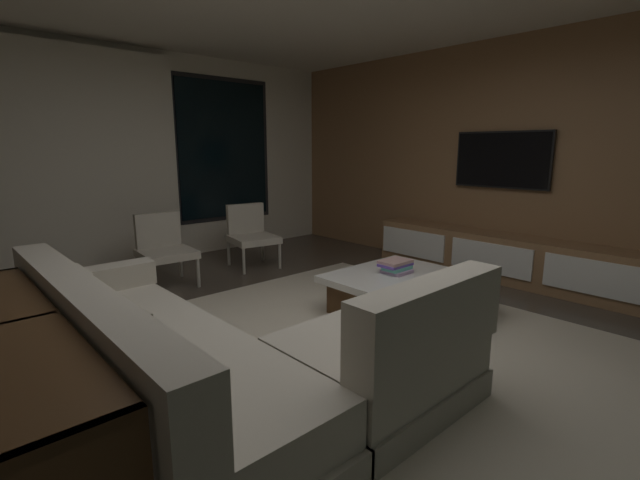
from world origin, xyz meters
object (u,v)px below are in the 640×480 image
object	(u,v)px
accent_chair_by_curtain	(164,246)
media_console	(503,258)
console_table_behind_couch	(17,389)
accent_chair_near_window	(250,232)
book_stack_on_coffee_table	(396,266)
mounted_tv	(502,160)
sectional_couch	(215,362)
coffee_table	(405,295)

from	to	relation	value
accent_chair_by_curtain	media_console	distance (m)	3.80
accent_chair_by_curtain	console_table_behind_couch	size ratio (longest dim) A/B	0.37
accent_chair_near_window	book_stack_on_coffee_table	bearing A→B (deg)	-87.85
accent_chair_near_window	accent_chair_by_curtain	world-z (taller)	same
mounted_tv	console_table_behind_couch	world-z (taller)	mounted_tv
sectional_couch	media_console	size ratio (longest dim) A/B	0.81
media_console	mounted_tv	size ratio (longest dim) A/B	2.78
accent_chair_near_window	media_console	xyz separation A→B (m)	(1.76, -2.48, -0.18)
accent_chair_by_curtain	coffee_table	bearing A→B (deg)	-63.28
coffee_table	accent_chair_by_curtain	size ratio (longest dim) A/B	1.49
accent_chair_by_curtain	media_console	xyz separation A→B (m)	(2.91, -2.45, -0.18)
coffee_table	console_table_behind_couch	xyz separation A→B (m)	(-2.91, -0.03, 0.23)
sectional_couch	book_stack_on_coffee_table	bearing A→B (deg)	8.60
coffee_table	book_stack_on_coffee_table	bearing A→B (deg)	74.03
book_stack_on_coffee_table	console_table_behind_couch	distance (m)	2.96
console_table_behind_couch	book_stack_on_coffee_table	bearing A→B (deg)	3.45
accent_chair_near_window	console_table_behind_couch	size ratio (longest dim) A/B	0.37
accent_chair_near_window	console_table_behind_couch	world-z (taller)	accent_chair_near_window
sectional_couch	accent_chair_near_window	bearing A→B (deg)	52.70
sectional_couch	accent_chair_by_curtain	bearing A→B (deg)	72.44
sectional_couch	accent_chair_near_window	distance (m)	3.22
accent_chair_near_window	mounted_tv	bearing A→B (deg)	-49.66
book_stack_on_coffee_table	accent_chair_near_window	distance (m)	2.26
accent_chair_near_window	sectional_couch	bearing A→B (deg)	-127.30
media_console	mounted_tv	world-z (taller)	mounted_tv
coffee_table	accent_chair_near_window	xyz separation A→B (m)	(-0.04, 2.40, 0.25)
book_stack_on_coffee_table	console_table_behind_couch	bearing A→B (deg)	-176.55
accent_chair_near_window	coffee_table	bearing A→B (deg)	-89.00
console_table_behind_couch	sectional_couch	bearing A→B (deg)	-8.11
accent_chair_near_window	accent_chair_by_curtain	distance (m)	1.15
sectional_couch	accent_chair_near_window	size ratio (longest dim) A/B	3.21
coffee_table	mounted_tv	world-z (taller)	mounted_tv
accent_chair_near_window	console_table_behind_couch	xyz separation A→B (m)	(-2.87, -2.43, -0.01)
console_table_behind_couch	accent_chair_near_window	bearing A→B (deg)	40.33
coffee_table	accent_chair_by_curtain	xyz separation A→B (m)	(-1.19, 2.37, 0.25)
sectional_couch	accent_chair_near_window	xyz separation A→B (m)	(1.95, 2.56, 0.14)
console_table_behind_couch	mounted_tv	bearing A→B (deg)	1.81
book_stack_on_coffee_table	accent_chair_by_curtain	size ratio (longest dim) A/B	0.38
mounted_tv	coffee_table	bearing A→B (deg)	-176.29
accent_chair_by_curtain	console_table_behind_couch	bearing A→B (deg)	-125.52
book_stack_on_coffee_table	coffee_table	bearing A→B (deg)	-105.97
accent_chair_by_curtain	media_console	size ratio (longest dim) A/B	0.25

